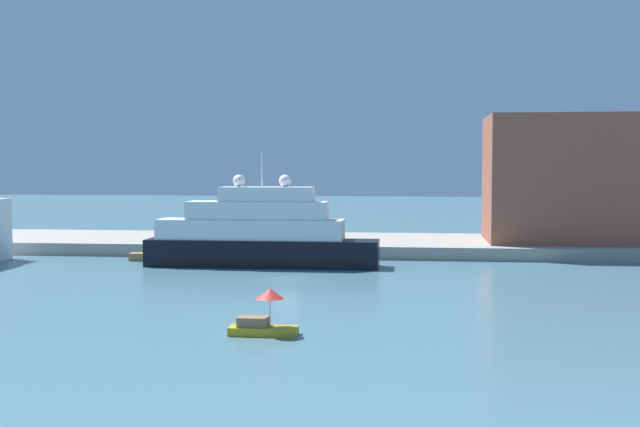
# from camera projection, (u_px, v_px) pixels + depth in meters

# --- Properties ---
(ground) EXTENTS (400.00, 400.00, 0.00)m
(ground) POSITION_uv_depth(u_px,v_px,m) (285.00, 279.00, 73.42)
(ground) COLOR slate
(quay_dock) EXTENTS (110.00, 19.00, 1.42)m
(quay_dock) POSITION_uv_depth(u_px,v_px,m) (318.00, 244.00, 98.66)
(quay_dock) COLOR gray
(quay_dock) RESTS_ON ground
(large_yacht) EXTENTS (23.68, 4.25, 11.64)m
(large_yacht) POSITION_uv_depth(u_px,v_px,m) (259.00, 235.00, 82.65)
(large_yacht) COLOR black
(large_yacht) RESTS_ON ground
(small_motorboat) EXTENTS (4.15, 1.75, 2.85)m
(small_motorboat) POSITION_uv_depth(u_px,v_px,m) (263.00, 318.00, 49.16)
(small_motorboat) COLOR #B7991E
(small_motorboat) RESTS_ON ground
(work_barge) EXTENTS (4.25, 1.50, 0.83)m
(work_barge) POSITION_uv_depth(u_px,v_px,m) (150.00, 257.00, 87.76)
(work_barge) COLOR olive
(work_barge) RESTS_ON ground
(harbor_building) EXTENTS (18.44, 13.50, 14.62)m
(harbor_building) POSITION_uv_depth(u_px,v_px,m) (567.00, 179.00, 94.65)
(harbor_building) COLOR #93513D
(harbor_building) RESTS_ON quay_dock
(parked_car) EXTENTS (3.99, 1.69, 1.50)m
(parked_car) POSITION_uv_depth(u_px,v_px,m) (215.00, 233.00, 98.95)
(parked_car) COLOR black
(parked_car) RESTS_ON quay_dock
(person_figure) EXTENTS (0.36, 0.36, 1.73)m
(person_figure) POSITION_uv_depth(u_px,v_px,m) (250.00, 235.00, 93.87)
(person_figure) COLOR maroon
(person_figure) RESTS_ON quay_dock
(mooring_bollard) EXTENTS (0.52, 0.52, 0.85)m
(mooring_bollard) POSITION_uv_depth(u_px,v_px,m) (274.00, 241.00, 90.69)
(mooring_bollard) COLOR black
(mooring_bollard) RESTS_ON quay_dock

